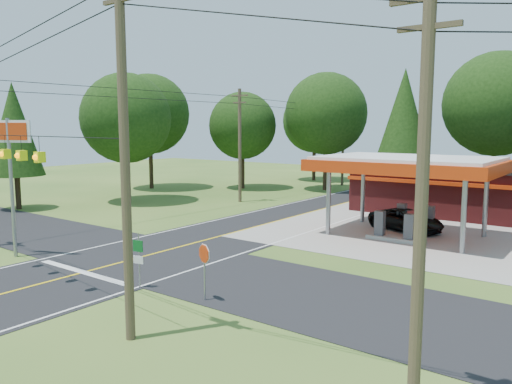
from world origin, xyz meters
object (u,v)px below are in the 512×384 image
Objects in this scene: octagonal_stop_sign at (204,258)px; gas_canopy at (408,167)px; big_stop_sign at (9,154)px; suv_car at (406,220)px.

gas_canopy is at bearing 82.88° from octagonal_stop_sign.
big_stop_sign reaches higher than gas_canopy.
gas_canopy is 22.23m from big_stop_sign.
big_stop_sign is at bearing -130.10° from gas_canopy.
octagonal_stop_sign is (-1.50, -17.51, 0.98)m from suv_car.
big_stop_sign is (-13.80, -18.49, 4.61)m from suv_car.
gas_canopy is 2.14× the size of suv_car.
big_stop_sign is 12.86m from octagonal_stop_sign.
gas_canopy is 1.49× the size of big_stop_sign.
octagonal_stop_sign is (-2.00, -16.01, -2.60)m from gas_canopy.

